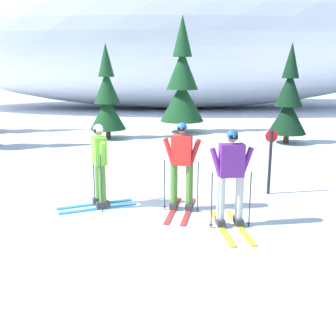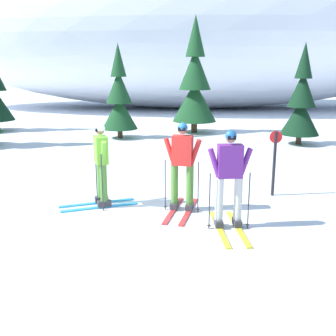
{
  "view_description": "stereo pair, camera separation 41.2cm",
  "coord_description": "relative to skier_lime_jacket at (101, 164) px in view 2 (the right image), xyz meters",
  "views": [
    {
      "loc": [
        0.73,
        -7.68,
        2.89
      ],
      "look_at": [
        0.84,
        0.15,
        0.95
      ],
      "focal_mm": 43.8,
      "sensor_mm": 36.0,
      "label": 1
    },
    {
      "loc": [
        1.14,
        -7.68,
        2.89
      ],
      "look_at": [
        0.84,
        0.15,
        0.95
      ],
      "focal_mm": 43.8,
      "sensor_mm": 36.0,
      "label": 2
    }
  ],
  "objects": [
    {
      "name": "pine_tree_center",
      "position": [
        -0.92,
        8.55,
        0.68
      ],
      "size": [
        1.48,
        1.48,
        3.82
      ],
      "color": "#47301E",
      "rests_on": "ground"
    },
    {
      "name": "pine_tree_far_right",
      "position": [
        6.13,
        7.36,
        0.67
      ],
      "size": [
        1.46,
        1.46,
        3.78
      ],
      "color": "#47301E",
      "rests_on": "ground"
    },
    {
      "name": "ground_plane",
      "position": [
        0.58,
        -0.6,
        -0.92
      ],
      "size": [
        120.0,
        120.0,
        0.0
      ],
      "primitive_type": "plane",
      "color": "white"
    },
    {
      "name": "pine_tree_center_right",
      "position": [
        2.21,
        10.15,
        1.2
      ],
      "size": [
        1.96,
        1.96,
        5.06
      ],
      "color": "#47301E",
      "rests_on": "ground"
    },
    {
      "name": "skier_red_jacket",
      "position": [
        1.7,
        -0.23,
        0.04
      ],
      "size": [
        0.78,
        1.68,
        1.82
      ],
      "color": "red",
      "rests_on": "ground"
    },
    {
      "name": "snow_ridge_background",
      "position": [
        2.43,
        21.79,
        4.6
      ],
      "size": [
        38.23,
        14.88,
        11.04
      ],
      "primitive_type": "ellipsoid",
      "color": "white",
      "rests_on": "ground"
    },
    {
      "name": "skier_lime_jacket",
      "position": [
        0.0,
        0.0,
        0.0
      ],
      "size": [
        1.66,
        0.99,
        1.76
      ],
      "color": "#2893CC",
      "rests_on": "ground"
    },
    {
      "name": "trail_marker_post",
      "position": [
        3.79,
        0.85,
        -0.06
      ],
      "size": [
        0.28,
        0.07,
        1.5
      ],
      "color": "black",
      "rests_on": "ground"
    },
    {
      "name": "skier_purple_jacket",
      "position": [
        2.55,
        -1.14,
        0.04
      ],
      "size": [
        0.82,
        1.75,
        1.81
      ],
      "color": "gold",
      "rests_on": "ground"
    }
  ]
}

